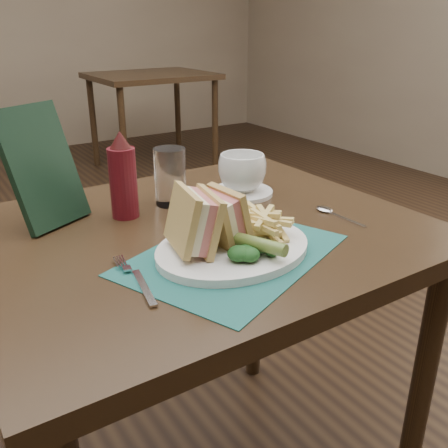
% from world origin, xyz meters
% --- Properties ---
extents(floor, '(7.00, 7.00, 0.00)m').
position_xyz_m(floor, '(0.00, 0.00, 0.00)').
color(floor, black).
rests_on(floor, ground).
extents(table_main, '(0.90, 0.75, 0.75)m').
position_xyz_m(table_main, '(0.00, -0.50, 0.38)').
color(table_main, black).
rests_on(table_main, ground).
extents(table_bg_right, '(0.90, 0.75, 0.75)m').
position_xyz_m(table_bg_right, '(1.25, 2.36, 0.38)').
color(table_bg_right, black).
rests_on(table_bg_right, ground).
extents(placemat, '(0.47, 0.40, 0.00)m').
position_xyz_m(placemat, '(-0.01, -0.65, 0.75)').
color(placemat, '#1A5650').
rests_on(placemat, table_main).
extents(plate, '(0.33, 0.28, 0.01)m').
position_xyz_m(plate, '(-0.01, -0.64, 0.76)').
color(plate, white).
rests_on(plate, placemat).
extents(sandwich_half_a, '(0.10, 0.13, 0.11)m').
position_xyz_m(sandwich_half_a, '(-0.10, -0.62, 0.82)').
color(sandwich_half_a, '#D9B569').
rests_on(sandwich_half_a, plate).
extents(sandwich_half_b, '(0.08, 0.10, 0.10)m').
position_xyz_m(sandwich_half_b, '(-0.04, -0.62, 0.82)').
color(sandwich_half_b, tan).
rests_on(sandwich_half_b, plate).
extents(kale_garnish, '(0.11, 0.08, 0.03)m').
position_xyz_m(kale_garnish, '(-0.01, -0.70, 0.78)').
color(kale_garnish, '#153B17').
rests_on(kale_garnish, plate).
extents(pickle_spear, '(0.06, 0.12, 0.03)m').
position_xyz_m(pickle_spear, '(-0.00, -0.70, 0.79)').
color(pickle_spear, '#506928').
rests_on(pickle_spear, plate).
extents(fries_pile, '(0.18, 0.20, 0.06)m').
position_xyz_m(fries_pile, '(0.06, -0.63, 0.80)').
color(fries_pile, '#D5BD6A').
rests_on(fries_pile, plate).
extents(fork, '(0.07, 0.17, 0.01)m').
position_xyz_m(fork, '(-0.20, -0.65, 0.76)').
color(fork, silver).
rests_on(fork, placemat).
extents(spoon, '(0.04, 0.15, 0.01)m').
position_xyz_m(spoon, '(0.28, -0.62, 0.76)').
color(spoon, silver).
rests_on(spoon, table_main).
extents(saucer, '(0.16, 0.16, 0.01)m').
position_xyz_m(saucer, '(0.19, -0.38, 0.76)').
color(saucer, white).
rests_on(saucer, table_main).
extents(coffee_cup, '(0.16, 0.16, 0.09)m').
position_xyz_m(coffee_cup, '(0.19, -0.38, 0.81)').
color(coffee_cup, white).
rests_on(coffee_cup, saucer).
extents(drinking_glass, '(0.09, 0.09, 0.13)m').
position_xyz_m(drinking_glass, '(0.02, -0.35, 0.81)').
color(drinking_glass, white).
rests_on(drinking_glass, table_main).
extents(ketchup_bottle, '(0.07, 0.07, 0.19)m').
position_xyz_m(ketchup_bottle, '(-0.10, -0.36, 0.84)').
color(ketchup_bottle, '#500D15').
rests_on(ketchup_bottle, table_main).
extents(check_presenter, '(0.18, 0.15, 0.24)m').
position_xyz_m(check_presenter, '(-0.25, -0.31, 0.87)').
color(check_presenter, black).
rests_on(check_presenter, table_main).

